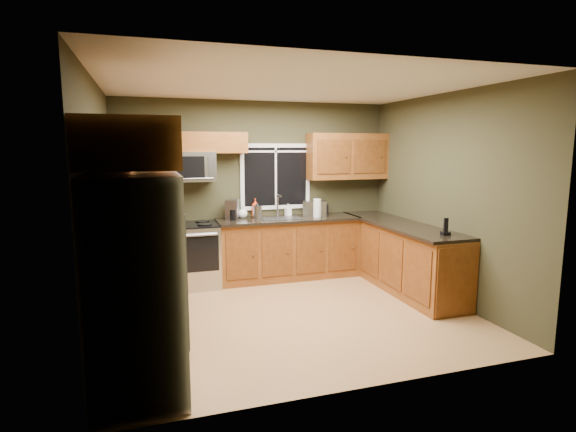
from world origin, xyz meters
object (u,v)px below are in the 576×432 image
microwave (188,167)px  paper_towel_roll (317,208)px  soap_bottle_a (255,208)px  toaster_oven (315,208)px  coffee_maker (232,210)px  soap_bottle_c (243,212)px  cordless_phone (446,230)px  kettle (257,211)px  refrigerator (137,287)px  range (192,255)px  soap_bottle_b (288,210)px

microwave → paper_towel_roll: bearing=-5.6°
microwave → paper_towel_roll: microwave is taller
microwave → soap_bottle_a: size_ratio=2.66×
toaster_oven → coffee_maker: bearing=-178.5°
soap_bottle_c → soap_bottle_a: bearing=3.5°
cordless_phone → coffee_maker: bearing=138.9°
kettle → soap_bottle_c: (-0.20, 0.13, -0.02)m
refrigerator → kettle: 3.33m
range → toaster_oven: bearing=4.3°
refrigerator → range: size_ratio=1.92×
refrigerator → soap_bottle_c: bearing=63.5°
microwave → paper_towel_roll: (1.91, -0.19, -0.65)m
soap_bottle_c → toaster_oven: bearing=-3.5°
range → cordless_phone: size_ratio=4.41×
range → cordless_phone: 3.48m
soap_bottle_a → coffee_maker: bearing=-162.5°
coffee_maker → paper_towel_roll: paper_towel_roll is taller
coffee_maker → range: bearing=-169.8°
soap_bottle_c → cordless_phone: 2.95m
soap_bottle_c → refrigerator: bearing=-116.5°
refrigerator → microwave: bearing=76.7°
kettle → coffee_maker: bearing=177.0°
coffee_maker → paper_towel_roll: size_ratio=0.96×
range → cordless_phone: bearing=-32.9°
range → kettle: kettle is taller
microwave → soap_bottle_c: bearing=5.9°
range → toaster_oven: (1.95, 0.15, 0.59)m
toaster_oven → kettle: (-0.95, -0.06, -0.01)m
microwave → toaster_oven: size_ratio=1.70×
soap_bottle_c → cordless_phone: size_ratio=0.86×
refrigerator → toaster_oven: size_ratio=4.02×
paper_towel_roll → microwave: bearing=174.4°
microwave → soap_bottle_c: (0.80, 0.08, -0.70)m
refrigerator → cordless_phone: (3.58, 0.90, 0.10)m
soap_bottle_a → soap_bottle_c: bearing=-176.5°
soap_bottle_c → cordless_phone: (2.09, -2.08, -0.03)m
coffee_maker → kettle: (0.38, -0.02, -0.03)m
refrigerator → soap_bottle_c: refrigerator is taller
coffee_maker → soap_bottle_b: coffee_maker is taller
toaster_oven → soap_bottle_b: bearing=168.8°
microwave → toaster_oven: 2.06m
refrigerator → soap_bottle_a: refrigerator is taller
refrigerator → coffee_maker: bearing=65.5°
toaster_oven → coffee_maker: coffee_maker is taller
soap_bottle_c → cordless_phone: cordless_phone is taller
toaster_oven → kettle: 0.95m
coffee_maker → soap_bottle_b: (0.91, 0.12, -0.05)m
paper_towel_roll → toaster_oven: bearing=77.7°
microwave → toaster_oven: bearing=0.3°
paper_towel_roll → soap_bottle_c: bearing=166.4°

